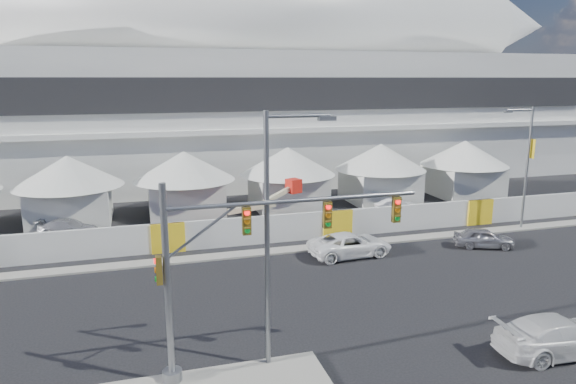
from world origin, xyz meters
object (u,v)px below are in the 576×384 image
object	(u,v)px
lot_car_a	(398,207)
traffic_mast	(225,269)
sedan_silver	(484,238)
streetlight_curb	(525,160)
lot_car_c	(69,228)
streetlight_median	(274,224)
pickup_near	(559,335)
boom_lift	(247,224)
pickup_curb	(350,245)
lot_car_b	(492,205)

from	to	relation	value
lot_car_a	traffic_mast	xyz separation A→B (m)	(-18.03, -20.16, 3.76)
sedan_silver	streetlight_curb	size ratio (longest dim) A/B	0.42
lot_car_c	streetlight_median	xyz separation A→B (m)	(10.06, -20.78, 5.27)
pickup_near	boom_lift	size ratio (longest dim) A/B	0.71
traffic_mast	boom_lift	xyz separation A→B (m)	(4.31, 17.07, -3.36)
sedan_silver	lot_car_c	distance (m)	29.46
traffic_mast	lot_car_a	bearing A→B (deg)	48.19
pickup_curb	streetlight_median	xyz separation A→B (m)	(-8.03, -11.25, 5.15)
lot_car_a	lot_car_c	xyz separation A→B (m)	(-26.15, 0.82, 0.02)
lot_car_b	streetlight_median	distance (m)	30.70
boom_lift	streetlight_median	bearing A→B (deg)	-118.24
sedan_silver	boom_lift	bearing A→B (deg)	88.33
traffic_mast	streetlight_curb	bearing A→B (deg)	28.53
pickup_curb	lot_car_b	world-z (taller)	pickup_curb
traffic_mast	streetlight_median	distance (m)	2.48
boom_lift	pickup_near	bearing A→B (deg)	-84.52
lot_car_b	streetlight_curb	bearing A→B (deg)	161.16
pickup_curb	streetlight_median	bearing A→B (deg)	140.60
lot_car_a	traffic_mast	world-z (taller)	traffic_mast
sedan_silver	streetlight_curb	world-z (taller)	streetlight_curb
lot_car_a	lot_car_b	xyz separation A→B (m)	(8.08, -1.78, 0.01)
lot_car_a	boom_lift	xyz separation A→B (m)	(-13.72, -3.10, 0.39)
sedan_silver	pickup_near	bearing A→B (deg)	177.35
streetlight_curb	boom_lift	bearing A→B (deg)	170.14
lot_car_c	traffic_mast	world-z (taller)	traffic_mast
lot_car_b	boom_lift	size ratio (longest dim) A/B	0.48
pickup_curb	streetlight_median	world-z (taller)	streetlight_median
lot_car_a	lot_car_c	size ratio (longest dim) A/B	0.85
streetlight_median	boom_lift	distance (m)	17.72
pickup_curb	pickup_near	size ratio (longest dim) A/B	0.99
lot_car_a	lot_car_c	world-z (taller)	lot_car_c
lot_car_b	streetlight_curb	world-z (taller)	streetlight_curb
lot_car_b	streetlight_median	bearing A→B (deg)	122.75
lot_car_a	lot_car_c	distance (m)	26.17
sedan_silver	pickup_curb	xyz separation A→B (m)	(-9.43, 0.95, 0.09)
pickup_curb	lot_car_a	world-z (taller)	pickup_curb
lot_car_a	streetlight_curb	xyz separation A→B (m)	(6.80, -6.66, 4.76)
pickup_curb	sedan_silver	bearing A→B (deg)	-99.62
pickup_curb	boom_lift	distance (m)	7.98
pickup_near	streetlight_median	distance (m)	12.97
pickup_curb	lot_car_b	size ratio (longest dim) A/B	1.46
sedan_silver	traffic_mast	xyz separation A→B (m)	(-19.41, -10.50, 3.71)
pickup_near	streetlight_median	bearing A→B (deg)	81.01
sedan_silver	pickup_curb	world-z (taller)	pickup_curb
pickup_near	streetlight_median	world-z (taller)	streetlight_median
traffic_mast	streetlight_median	bearing A→B (deg)	5.87
pickup_curb	lot_car_c	size ratio (longest dim) A/B	1.23
lot_car_a	streetlight_median	distance (m)	26.18
pickup_near	lot_car_c	world-z (taller)	pickup_near
lot_car_c	streetlight_curb	size ratio (longest dim) A/B	0.48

